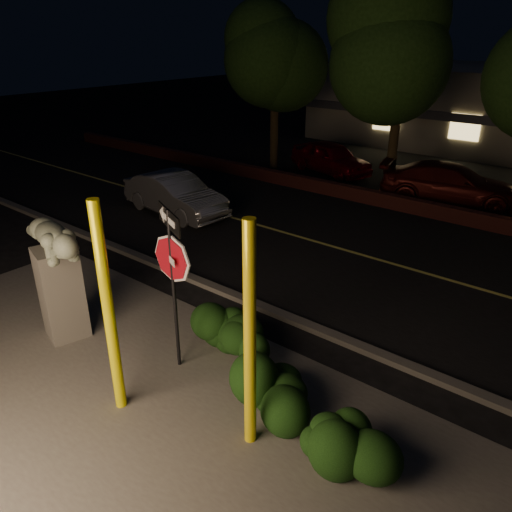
{
  "coord_description": "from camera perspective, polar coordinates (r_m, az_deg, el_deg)",
  "views": [
    {
      "loc": [
        5.38,
        -4.79,
        5.78
      ],
      "look_at": [
        -0.4,
        2.35,
        1.6
      ],
      "focal_mm": 35.0,
      "sensor_mm": 36.0,
      "label": 1
    }
  ],
  "objects": [
    {
      "name": "tree_far_b",
      "position": [
        19.64,
        16.89,
        24.31
      ],
      "size": [
        5.2,
        5.2,
        8.41
      ],
      "color": "black",
      "rests_on": "ground"
    },
    {
      "name": "parking_lot",
      "position": [
        23.17,
        24.54,
        7.82
      ],
      "size": [
        40.0,
        12.0,
        0.01
      ],
      "primitive_type": "cube",
      "color": "black",
      "rests_on": "ground"
    },
    {
      "name": "brick_wall",
      "position": [
        17.84,
        19.55,
        4.96
      ],
      "size": [
        40.0,
        0.35,
        0.5
      ],
      "primitive_type": "cube",
      "color": "#4B1C18",
      "rests_on": "ground"
    },
    {
      "name": "ground",
      "position": [
        16.76,
        17.84,
        3.07
      ],
      "size": [
        90.0,
        90.0,
        0.0
      ],
      "primitive_type": "plane",
      "color": "black",
      "rests_on": "ground"
    },
    {
      "name": "parked_car_red",
      "position": [
        22.47,
        8.54,
        11.07
      ],
      "size": [
        4.29,
        2.66,
        1.36
      ],
      "primitive_type": "imported",
      "rotation": [
        0.0,
        0.0,
        1.29
      ],
      "color": "#68030D",
      "rests_on": "ground"
    },
    {
      "name": "yellow_pole_right",
      "position": [
        7.06,
        -0.71,
        -9.67
      ],
      "size": [
        0.18,
        0.18,
        3.64
      ],
      "primitive_type": "cylinder",
      "color": "yellow",
      "rests_on": "ground"
    },
    {
      "name": "lane_marking",
      "position": [
        14.18,
        13.21,
        -0.21
      ],
      "size": [
        80.0,
        0.12,
        0.0
      ],
      "primitive_type": "cube",
      "color": "#CEC452",
      "rests_on": "road"
    },
    {
      "name": "yellow_pole_left",
      "position": [
        8.04,
        -16.49,
        -6.18
      ],
      "size": [
        0.18,
        0.18,
        3.64
      ],
      "primitive_type": "cylinder",
      "color": "#F5EA09",
      "rests_on": "ground"
    },
    {
      "name": "curb",
      "position": [
        10.99,
        3.46,
        -6.96
      ],
      "size": [
        80.0,
        0.25,
        0.12
      ],
      "primitive_type": "cube",
      "color": "#4C4944",
      "rests_on": "ground"
    },
    {
      "name": "silver_sedan",
      "position": [
        17.26,
        -9.24,
        6.96
      ],
      "size": [
        4.27,
        1.81,
        1.37
      ],
      "primitive_type": "imported",
      "rotation": [
        0.0,
        0.0,
        1.48
      ],
      "color": "#B2B2B7",
      "rests_on": "ground"
    },
    {
      "name": "tree_far_a",
      "position": [
        22.26,
        2.25,
        23.3
      ],
      "size": [
        4.6,
        4.6,
        7.43
      ],
      "color": "black",
      "rests_on": "ground"
    },
    {
      "name": "parked_car_darkred",
      "position": [
        19.45,
        21.38,
        7.67
      ],
      "size": [
        5.27,
        3.15,
        1.43
      ],
      "primitive_type": "imported",
      "rotation": [
        0.0,
        0.0,
        1.82
      ],
      "color": "#420E0B",
      "rests_on": "ground"
    },
    {
      "name": "sculpture",
      "position": [
        10.43,
        -21.81,
        -1.06
      ],
      "size": [
        2.41,
        1.24,
        2.59
      ],
      "rotation": [
        0.0,
        0.0,
        -0.28
      ],
      "color": "#4C4944",
      "rests_on": "ground"
    },
    {
      "name": "hedge_far_right",
      "position": [
        7.72,
        10.53,
        -19.4
      ],
      "size": [
        1.5,
        1.06,
        0.96
      ],
      "primitive_type": "ellipsoid",
      "rotation": [
        0.0,
        0.0,
        -0.15
      ],
      "color": "black",
      "rests_on": "ground"
    },
    {
      "name": "patio",
      "position": [
        8.75,
        -12.43,
        -17.49
      ],
      "size": [
        14.0,
        6.0,
        0.02
      ],
      "primitive_type": "cube",
      "color": "#4C4944",
      "rests_on": "ground"
    },
    {
      "name": "signpost",
      "position": [
        8.64,
        -9.64,
        -0.37
      ],
      "size": [
        0.97,
        0.45,
        3.1
      ],
      "rotation": [
        0.0,
        0.0,
        -0.42
      ],
      "color": "black",
      "rests_on": "ground"
    },
    {
      "name": "road",
      "position": [
        14.19,
        13.2,
        -0.26
      ],
      "size": [
        80.0,
        8.0,
        0.01
      ],
      "primitive_type": "cube",
      "color": "black",
      "rests_on": "ground"
    },
    {
      "name": "hedge_center",
      "position": [
        9.78,
        -1.84,
        -8.43
      ],
      "size": [
        1.99,
        1.39,
        0.95
      ],
      "primitive_type": "ellipsoid",
      "rotation": [
        0.0,
        0.0,
        0.32
      ],
      "color": "black",
      "rests_on": "ground"
    },
    {
      "name": "hedge_right",
      "position": [
        8.45,
        1.73,
        -13.67
      ],
      "size": [
        1.77,
        1.02,
        1.12
      ],
      "primitive_type": "ellipsoid",
      "rotation": [
        0.0,
        0.0,
        0.06
      ],
      "color": "black",
      "rests_on": "ground"
    }
  ]
}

